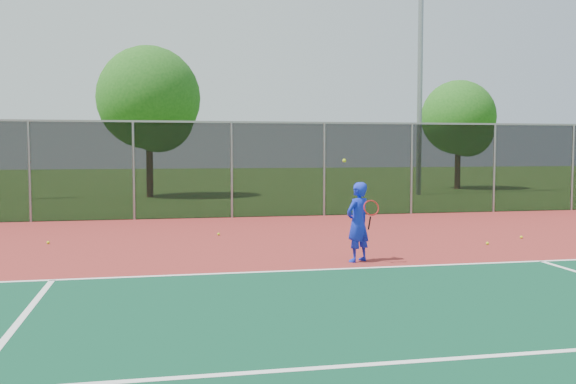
% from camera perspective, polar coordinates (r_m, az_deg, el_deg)
% --- Properties ---
extents(ground, '(120.00, 120.00, 0.00)m').
position_cam_1_polar(ground, '(9.88, 21.28, -9.34)').
color(ground, '#335C1A').
rests_on(ground, ground).
extents(court_apron, '(30.00, 20.00, 0.02)m').
position_cam_1_polar(court_apron, '(11.57, 15.89, -7.23)').
color(court_apron, maroon).
rests_on(court_apron, ground).
extents(fence_back, '(30.00, 0.06, 3.03)m').
position_cam_1_polar(fence_back, '(20.76, 3.24, 2.15)').
color(fence_back, black).
rests_on(fence_back, court_apron).
extents(tennis_player, '(0.67, 0.72, 1.99)m').
position_cam_1_polar(tennis_player, '(12.45, 6.24, -2.65)').
color(tennis_player, '#1527CC').
rests_on(tennis_player, court_apron).
extents(practice_ball_0, '(0.07, 0.07, 0.07)m').
position_cam_1_polar(practice_ball_0, '(16.22, -6.19, -3.74)').
color(practice_ball_0, '#BFD518').
rests_on(practice_ball_0, court_apron).
extents(practice_ball_1, '(0.07, 0.07, 0.07)m').
position_cam_1_polar(practice_ball_1, '(15.70, -20.54, -4.23)').
color(practice_ball_1, '#BFD518').
rests_on(practice_ball_1, court_apron).
extents(practice_ball_2, '(0.07, 0.07, 0.07)m').
position_cam_1_polar(practice_ball_2, '(15.27, 17.30, -4.38)').
color(practice_ball_2, '#BFD518').
rests_on(practice_ball_2, court_apron).
extents(practice_ball_4, '(0.07, 0.07, 0.07)m').
position_cam_1_polar(practice_ball_4, '(16.58, 20.03, -3.79)').
color(practice_ball_4, '#BFD518').
rests_on(practice_ball_4, court_apron).
extents(floodlight_n, '(0.90, 0.40, 13.48)m').
position_cam_1_polar(floodlight_n, '(31.21, 11.70, 13.69)').
color(floodlight_n, gray).
rests_on(floodlight_n, ground).
extents(tree_back_left, '(4.58, 4.58, 6.72)m').
position_cam_1_polar(tree_back_left, '(29.33, -12.09, 7.79)').
color(tree_back_left, '#382114').
rests_on(tree_back_left, ground).
extents(tree_back_mid, '(3.95, 3.95, 5.80)m').
position_cam_1_polar(tree_back_mid, '(35.54, 15.10, 6.13)').
color(tree_back_mid, '#382114').
rests_on(tree_back_mid, ground).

